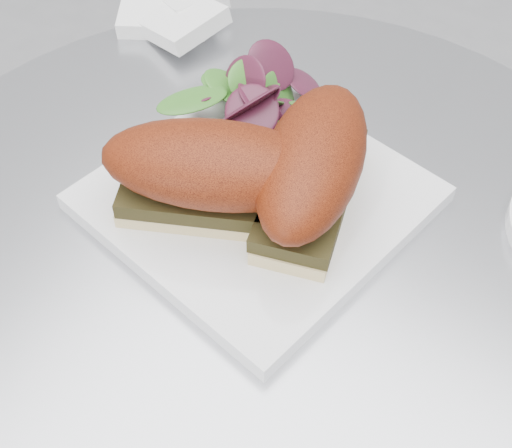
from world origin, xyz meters
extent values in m
cylinder|color=silver|center=(0.00, 0.00, 0.72)|extent=(0.70, 0.70, 0.02)
cylinder|color=silver|center=(0.00, 0.00, 0.35)|extent=(0.07, 0.07, 0.71)
cube|color=white|center=(-0.04, 0.04, 0.74)|extent=(0.27, 0.27, 0.02)
cube|color=#F8E49B|center=(-0.05, 0.01, 0.75)|extent=(0.17, 0.12, 0.01)
cube|color=black|center=(-0.05, 0.01, 0.77)|extent=(0.16, 0.12, 0.01)
ellipsoid|color=maroon|center=(-0.05, 0.01, 0.80)|extent=(0.20, 0.15, 0.06)
cube|color=#F8E49B|center=(0.01, 0.06, 0.75)|extent=(0.10, 0.16, 0.01)
cube|color=black|center=(0.01, 0.06, 0.77)|extent=(0.10, 0.16, 0.01)
ellipsoid|color=maroon|center=(0.01, 0.06, 0.80)|extent=(0.12, 0.19, 0.06)
camera|label=1|loc=(0.18, -0.29, 1.18)|focal=50.00mm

